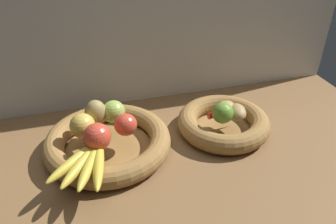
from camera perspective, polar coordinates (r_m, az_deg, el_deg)
The scene contains 14 objects.
ground_plane at distance 101.62cm, azimuth 1.46°, elevation -6.08°, with size 140.00×90.00×3.00cm, color brown.
back_wall at distance 113.63cm, azimuth -2.92°, elevation 14.91°, with size 140.00×3.00×55.00cm.
fruit_bowl_left at distance 98.20cm, azimuth -10.20°, elevation -5.07°, with size 36.38×36.38×5.99cm.
fruit_bowl_right at distance 105.98cm, azimuth 9.41°, elevation -1.83°, with size 28.69×28.69×5.99cm.
apple_golden_left at distance 94.55cm, azimuth -14.38°, elevation -2.30°, with size 7.02×7.02×7.02cm, color gold.
apple_green_back at distance 99.06cm, azimuth -9.25°, elevation 0.05°, with size 6.79×6.79×6.79cm, color #99B74C.
apple_red_front at distance 89.09cm, azimuth -12.00°, elevation -4.18°, with size 7.44×7.44×7.44cm, color #CC422D.
apple_red_right at distance 93.34cm, azimuth -7.26°, elevation -2.15°, with size 6.42×6.42×6.42cm, color #CC422D.
pear_brown at distance 98.38cm, azimuth -12.21°, elevation -0.15°, with size 6.04×6.33×7.96cm, color olive.
banana_bunch_front at distance 85.54cm, azimuth -13.69°, elevation -8.28°, with size 15.90×20.12×2.68cm.
potato_small at distance 102.16cm, azimuth 11.85°, elevation -0.06°, with size 7.42×4.90×4.07cm, color #A38451.
potato_large at distance 103.12cm, azimuth 9.67°, elevation 0.59°, with size 7.51×5.18×4.24cm, color #A38451.
lime_near at distance 98.95cm, azimuth 9.31°, elevation -0.16°, with size 6.31×6.31×6.31cm, color olive.
chili_pepper at distance 104.30cm, azimuth 10.40°, elevation 0.18°, with size 1.98×1.98×14.58cm, color red.
Camera 1 is at (-24.00, -75.54, 62.09)cm, focal length 35.73 mm.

